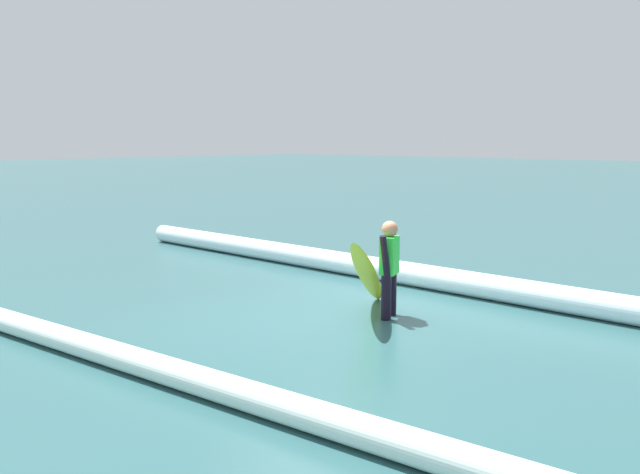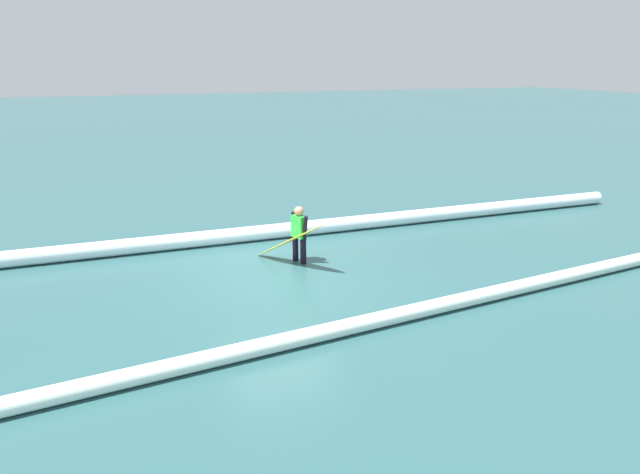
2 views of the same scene
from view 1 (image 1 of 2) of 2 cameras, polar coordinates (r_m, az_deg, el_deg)
The scene contains 5 objects.
ground_plane at distance 9.72m, azimuth 0.25°, elevation -6.52°, with size 147.95×147.95×0.00m, color #295355.
surfer at distance 9.56m, azimuth 5.69°, elevation -2.21°, with size 0.31×0.57×1.34m.
surfboard at distance 9.68m, azimuth 3.90°, elevation -3.05°, with size 1.23×1.95×1.21m.
wave_crest_foreground at distance 10.60m, azimuth 17.69°, elevation -4.59°, with size 0.39×0.39×19.42m, color white.
wave_crest_midground at distance 6.07m, azimuth -1.31°, elevation -14.23°, with size 0.29×0.29×20.84m, color white.
Camera 1 is at (-6.29, 6.99, 2.44)m, focal length 39.09 mm.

